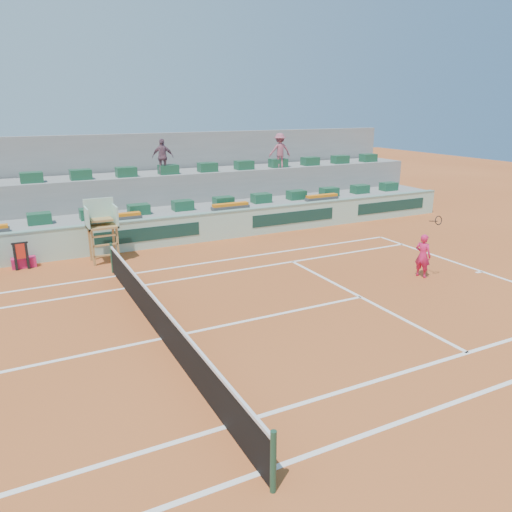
% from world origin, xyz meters
% --- Properties ---
extents(ground, '(90.00, 90.00, 0.00)m').
position_xyz_m(ground, '(0.00, 0.00, 0.00)').
color(ground, '#A84C20').
rests_on(ground, ground).
extents(seating_tier_lower, '(36.00, 4.00, 1.20)m').
position_xyz_m(seating_tier_lower, '(0.00, 10.70, 0.60)').
color(seating_tier_lower, gray).
rests_on(seating_tier_lower, ground).
extents(seating_tier_upper, '(36.00, 2.40, 2.60)m').
position_xyz_m(seating_tier_upper, '(0.00, 12.30, 1.30)').
color(seating_tier_upper, gray).
rests_on(seating_tier_upper, ground).
extents(stadium_back_wall, '(36.00, 0.40, 4.40)m').
position_xyz_m(stadium_back_wall, '(0.00, 13.90, 2.20)').
color(stadium_back_wall, gray).
rests_on(stadium_back_wall, ground).
extents(player_bag, '(0.84, 0.38, 0.38)m').
position_xyz_m(player_bag, '(-2.81, 8.04, 0.19)').
color(player_bag, '#D41B55').
rests_on(player_bag, ground).
extents(spectator_mid, '(1.06, 0.73, 1.67)m').
position_xyz_m(spectator_mid, '(3.72, 11.55, 3.43)').
color(spectator_mid, '#764F5F').
rests_on(spectator_mid, seating_tier_upper).
extents(spectator_right, '(1.24, 0.84, 1.77)m').
position_xyz_m(spectator_right, '(9.98, 11.52, 3.48)').
color(spectator_right, '#9D4E5F').
rests_on(spectator_right, seating_tier_upper).
extents(court_lines, '(23.89, 11.09, 0.01)m').
position_xyz_m(court_lines, '(0.00, 0.00, 0.01)').
color(court_lines, white).
rests_on(court_lines, ground).
extents(tennis_net, '(0.10, 11.97, 1.10)m').
position_xyz_m(tennis_net, '(0.00, 0.00, 0.53)').
color(tennis_net, black).
rests_on(tennis_net, ground).
extents(advertising_hoarding, '(36.00, 0.34, 1.26)m').
position_xyz_m(advertising_hoarding, '(0.02, 8.50, 0.63)').
color(advertising_hoarding, '#A3CDB5').
rests_on(advertising_hoarding, ground).
extents(umpire_chair, '(1.10, 0.90, 2.40)m').
position_xyz_m(umpire_chair, '(0.00, 7.50, 1.54)').
color(umpire_chair, olive).
rests_on(umpire_chair, ground).
extents(seat_row_lower, '(32.90, 0.60, 0.44)m').
position_xyz_m(seat_row_lower, '(0.00, 9.80, 1.42)').
color(seat_row_lower, '#1A4E32').
rests_on(seat_row_lower, seating_tier_lower).
extents(seat_row_upper, '(32.90, 0.60, 0.44)m').
position_xyz_m(seat_row_upper, '(0.00, 11.70, 2.82)').
color(seat_row_upper, '#1A4E32').
rests_on(seat_row_upper, seating_tier_upper).
extents(flower_planters, '(26.80, 0.36, 0.28)m').
position_xyz_m(flower_planters, '(-1.50, 9.00, 1.33)').
color(flower_planters, '#444444').
rests_on(flower_planters, seating_tier_lower).
extents(towel_rack, '(0.56, 0.09, 1.03)m').
position_xyz_m(towel_rack, '(-2.87, 7.78, 0.60)').
color(towel_rack, black).
rests_on(towel_rack, ground).
extents(tennis_player, '(0.53, 0.88, 2.28)m').
position_xyz_m(tennis_player, '(9.52, 0.60, 0.78)').
color(tennis_player, '#D41B55').
rests_on(tennis_player, ground).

